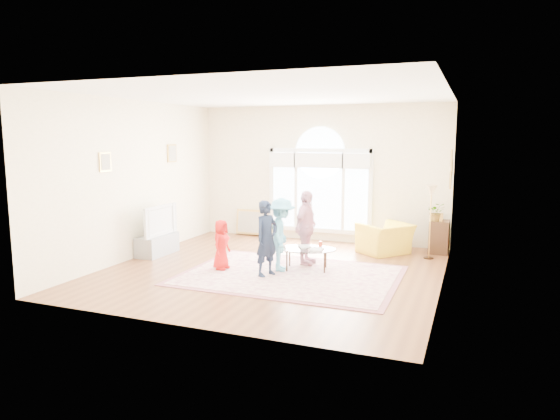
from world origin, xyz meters
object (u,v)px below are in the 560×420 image
at_px(television, 157,220).
at_px(coffee_table, 307,249).
at_px(area_rug, 290,275).
at_px(tv_console, 157,245).
at_px(armchair, 385,239).

xyz_separation_m(television, coffee_table, (3.34, -0.07, -0.34)).
relative_size(area_rug, tv_console, 3.60).
distance_m(tv_console, coffee_table, 3.35).
height_order(television, coffee_table, television).
distance_m(television, coffee_table, 3.36).
xyz_separation_m(tv_console, coffee_table, (3.35, -0.07, 0.19)).
relative_size(television, coffee_table, 0.91).
height_order(area_rug, coffee_table, coffee_table).
xyz_separation_m(area_rug, coffee_table, (0.16, 0.45, 0.39)).
bearing_deg(television, armchair, 22.58).
distance_m(area_rug, tv_console, 3.23).
bearing_deg(armchair, television, -28.00).
bearing_deg(television, tv_console, 180.00).
distance_m(area_rug, coffee_table, 0.62).
relative_size(area_rug, television, 3.28).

